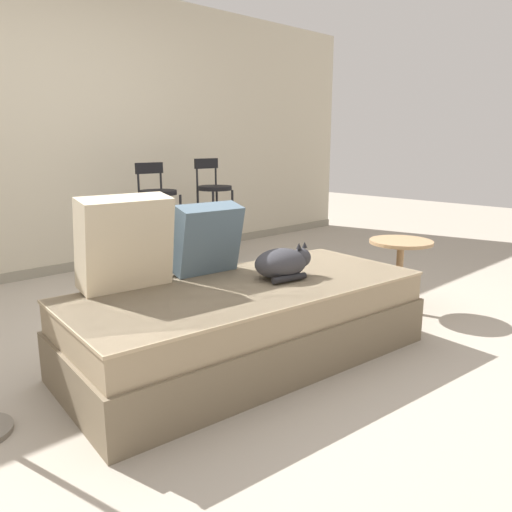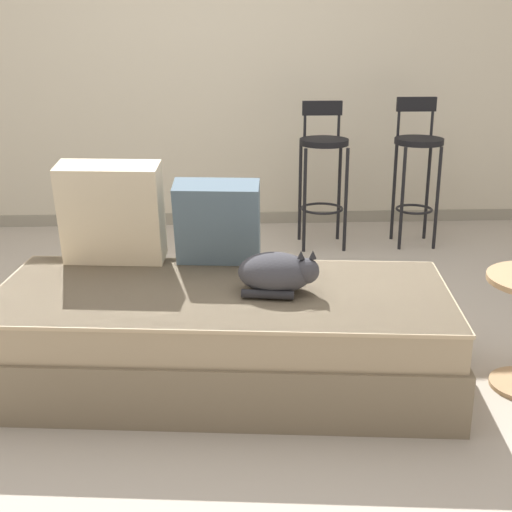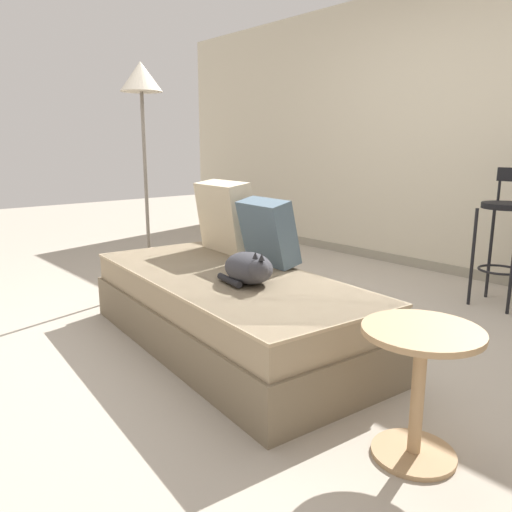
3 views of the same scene
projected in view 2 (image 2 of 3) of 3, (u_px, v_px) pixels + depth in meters
ground_plane at (223, 342)px, 3.61m from camera, size 16.00×16.00×0.00m
wall_back_panel at (219, 54)px, 5.33m from camera, size 8.00×0.10×2.60m
wall_baseboard_trim at (221, 218)px, 5.67m from camera, size 8.00×0.02×0.09m
couch at (223, 335)px, 3.16m from camera, size 2.08×1.07×0.44m
throw_pillow_corner at (112, 213)px, 3.36m from camera, size 0.50×0.28×0.50m
throw_pillow_middle at (218, 222)px, 3.35m from camera, size 0.42×0.27×0.42m
cat at (278, 273)px, 3.05m from camera, size 0.36×0.29×0.20m
bar_stool_near_window at (323, 161)px, 4.97m from camera, size 0.34×0.34×1.01m
bar_stool_by_doorway at (418, 158)px, 5.00m from camera, size 0.34×0.34×1.04m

